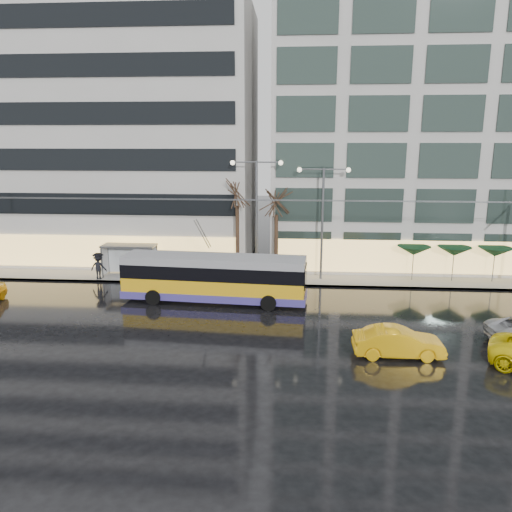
# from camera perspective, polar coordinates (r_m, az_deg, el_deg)

# --- Properties ---
(ground) EXTENTS (140.00, 140.00, 0.00)m
(ground) POSITION_cam_1_polar(r_m,az_deg,el_deg) (29.27, -5.48, -8.33)
(ground) COLOR black
(ground) RESTS_ON ground
(sidewalk) EXTENTS (80.00, 10.00, 0.15)m
(sidewalk) POSITION_cam_1_polar(r_m,az_deg,el_deg) (42.27, 0.38, -1.37)
(sidewalk) COLOR gray
(sidewalk) RESTS_ON ground
(kerb) EXTENTS (80.00, 0.10, 0.15)m
(kerb) POSITION_cam_1_polar(r_m,az_deg,el_deg) (37.51, -0.14, -3.27)
(kerb) COLOR slate
(kerb) RESTS_ON ground
(building_left) EXTENTS (34.00, 14.00, 22.00)m
(building_left) POSITION_cam_1_polar(r_m,az_deg,el_deg) (50.31, -20.64, 12.89)
(building_left) COLOR #AAA7A2
(building_left) RESTS_ON sidewalk
(building_right) EXTENTS (32.00, 14.00, 25.00)m
(building_right) POSITION_cam_1_polar(r_m,az_deg,el_deg) (48.00, 22.28, 14.57)
(building_right) COLOR #AAA7A2
(building_right) RESTS_ON sidewalk
(trolleybus) EXTENTS (12.44, 5.21, 5.70)m
(trolleybus) POSITION_cam_1_polar(r_m,az_deg,el_deg) (33.57, -4.81, -2.70)
(trolleybus) COLOR gold
(trolleybus) RESTS_ON ground
(catenary) EXTENTS (42.24, 5.12, 7.00)m
(catenary) POSITION_cam_1_polar(r_m,az_deg,el_deg) (35.55, -1.89, 2.73)
(catenary) COLOR #595B60
(catenary) RESTS_ON ground
(bus_shelter) EXTENTS (4.20, 1.60, 2.51)m
(bus_shelter) POSITION_cam_1_polar(r_m,az_deg,el_deg) (40.70, -14.69, 0.35)
(bus_shelter) COLOR #595B60
(bus_shelter) RESTS_ON sidewalk
(street_lamp_near) EXTENTS (3.96, 0.36, 9.03)m
(street_lamp_near) POSITION_cam_1_polar(r_m,az_deg,el_deg) (38.01, 0.06, 6.07)
(street_lamp_near) COLOR #595B60
(street_lamp_near) RESTS_ON sidewalk
(street_lamp_far) EXTENTS (3.96, 0.36, 8.53)m
(street_lamp_far) POSITION_cam_1_polar(r_m,az_deg,el_deg) (38.00, 7.64, 5.53)
(street_lamp_far) COLOR #595B60
(street_lamp_far) RESTS_ON sidewalk
(tree_a) EXTENTS (3.20, 3.20, 8.40)m
(tree_a) POSITION_cam_1_polar(r_m,az_deg,el_deg) (38.23, -2.18, 7.75)
(tree_a) COLOR black
(tree_a) RESTS_ON sidewalk
(tree_b) EXTENTS (3.20, 3.20, 7.70)m
(tree_b) POSITION_cam_1_polar(r_m,az_deg,el_deg) (38.28, 2.36, 6.72)
(tree_b) COLOR black
(tree_b) RESTS_ON sidewalk
(parasol_a) EXTENTS (2.50, 2.50, 2.65)m
(parasol_a) POSITION_cam_1_polar(r_m,az_deg,el_deg) (39.78, 17.59, 0.59)
(parasol_a) COLOR #595B60
(parasol_a) RESTS_ON sidewalk
(parasol_b) EXTENTS (2.50, 2.50, 2.65)m
(parasol_b) POSITION_cam_1_polar(r_m,az_deg,el_deg) (40.58, 21.71, 0.50)
(parasol_b) COLOR #595B60
(parasol_b) RESTS_ON sidewalk
(parasol_c) EXTENTS (2.50, 2.50, 2.65)m
(parasol_c) POSITION_cam_1_polar(r_m,az_deg,el_deg) (41.58, 25.66, 0.42)
(parasol_c) COLOR #595B60
(parasol_c) RESTS_ON sidewalk
(taxi_b) EXTENTS (4.52, 1.61, 1.48)m
(taxi_b) POSITION_cam_1_polar(r_m,az_deg,el_deg) (26.48, 15.93, -9.46)
(taxi_b) COLOR #E0A00B
(taxi_b) RESTS_ON ground
(pedestrian_a) EXTENTS (1.19, 1.21, 2.19)m
(pedestrian_a) POSITION_cam_1_polar(r_m,az_deg,el_deg) (40.56, -12.77, -0.15)
(pedestrian_a) COLOR black
(pedestrian_a) RESTS_ON sidewalk
(pedestrian_b) EXTENTS (0.93, 0.76, 1.78)m
(pedestrian_b) POSITION_cam_1_polar(r_m,az_deg,el_deg) (40.11, -8.80, -0.91)
(pedestrian_b) COLOR black
(pedestrian_b) RESTS_ON sidewalk
(pedestrian_c) EXTENTS (1.29, 0.87, 2.11)m
(pedestrian_c) POSITION_cam_1_polar(r_m,az_deg,el_deg) (40.28, -17.57, -0.95)
(pedestrian_c) COLOR black
(pedestrian_c) RESTS_ON sidewalk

